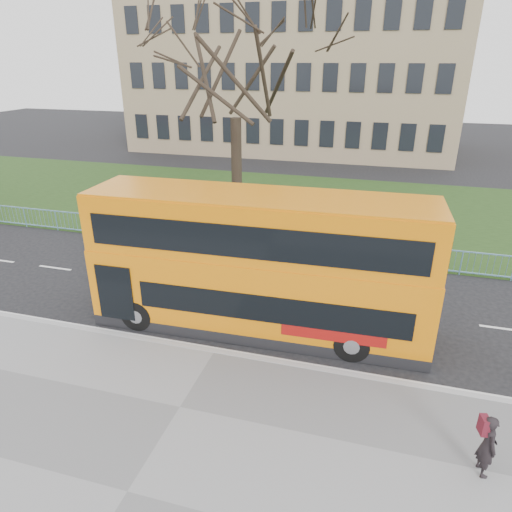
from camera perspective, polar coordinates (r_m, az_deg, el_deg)
The scene contains 9 objects.
ground at distance 15.78m, azimuth -3.17°, elevation -8.98°, with size 120.00×120.00×0.00m, color black.
pavement at distance 11.15m, azimuth -15.75°, elevation -26.66°, with size 80.00×10.50×0.12m, color slate.
kerb at distance 14.54m, azimuth -5.18°, elevation -11.89°, with size 80.00×0.20×0.14m, color #97979A.
grass_verge at distance 28.49m, azimuth 6.17°, elevation 6.17°, with size 80.00×15.40×0.08m, color #1D3513.
guard_railing at distance 21.20m, azimuth 2.55°, elevation 1.55°, with size 40.00×0.12×1.10m, color #699DBB, non-canonical shape.
bare_tree at distance 23.81m, azimuth -2.59°, elevation 19.46°, with size 9.40×9.40×13.43m, color black, non-canonical shape.
civic_building at distance 48.50m, azimuth 4.95°, elevation 21.71°, with size 30.00×15.00×14.00m, color #8B7858.
yellow_bus at distance 14.70m, azimuth 0.33°, elevation -0.60°, with size 11.03×2.94×4.59m.
pedestrian at distance 11.63m, azimuth 26.95°, elevation -20.36°, with size 0.55×0.36×1.52m, color black.
Camera 1 is at (4.46, -12.55, 8.47)m, focal length 32.00 mm.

